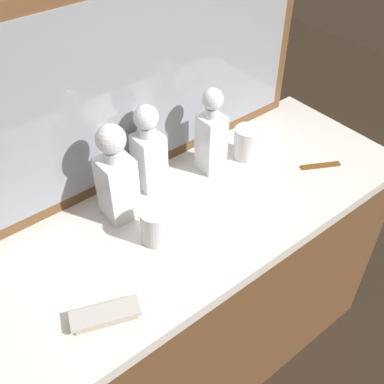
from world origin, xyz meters
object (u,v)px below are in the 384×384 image
Objects in this scene: crystal_decanter_center at (117,181)px; crystal_decanter_far_left at (149,155)px; tortoiseshell_comb at (321,166)px; crystal_decanter_left at (211,138)px; silver_brush_left at (105,315)px; crystal_tumbler_center at (247,144)px; crystal_tumbler_right at (156,226)px.

crystal_decanter_far_left is at bearing 20.23° from crystal_decanter_center.
crystal_decanter_far_left is 2.27× the size of tortoiseshell_comb.
crystal_decanter_far_left is 0.20m from crystal_decanter_left.
crystal_decanter_left is 1.67× the size of silver_brush_left.
crystal_tumbler_center is at bearing -13.71° from crystal_decanter_far_left.
silver_brush_left is at bearing -128.15° from crystal_decanter_center.
crystal_decanter_far_left is at bearing 42.40° from silver_brush_left.
crystal_tumbler_center reaches higher than tortoiseshell_comb.
crystal_tumbler_right is at bearing 28.50° from silver_brush_left.
crystal_decanter_center is 0.17m from crystal_tumbler_right.
silver_brush_left reaches higher than tortoiseshell_comb.
crystal_decanter_center reaches higher than tortoiseshell_comb.
crystal_decanter_center reaches higher than crystal_decanter_left.
crystal_decanter_left is 0.34m from crystal_decanter_center.
crystal_decanter_center is 0.67m from tortoiseshell_comb.
crystal_decanter_left is 2.78× the size of crystal_tumbler_right.
crystal_decanter_far_left is 0.98× the size of crystal_decanter_left.
crystal_decanter_left reaches higher than crystal_tumbler_center.
crystal_tumbler_center is 0.87× the size of tortoiseshell_comb.
crystal_tumbler_center is at bearing 14.69° from crystal_tumbler_right.
crystal_tumbler_right is at bearing -165.31° from crystal_tumbler_center.
crystal_decanter_left is at bearing 24.67° from crystal_tumbler_right.
crystal_decanter_center is 0.37m from silver_brush_left.
crystal_tumbler_center is at bearing 19.79° from silver_brush_left.
silver_brush_left is (-0.22, -0.28, -0.11)m from crystal_decanter_center.
crystal_tumbler_center is 0.25m from tortoiseshell_comb.
silver_brush_left is at bearing -176.25° from tortoiseshell_comb.
crystal_decanter_far_left is 0.35m from crystal_tumbler_center.
crystal_decanter_left reaches higher than tortoiseshell_comb.
crystal_tumbler_right is 0.84× the size of tortoiseshell_comb.
tortoiseshell_comb is at bearing 3.75° from silver_brush_left.
crystal_decanter_left is at bearing -15.09° from crystal_decanter_far_left.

